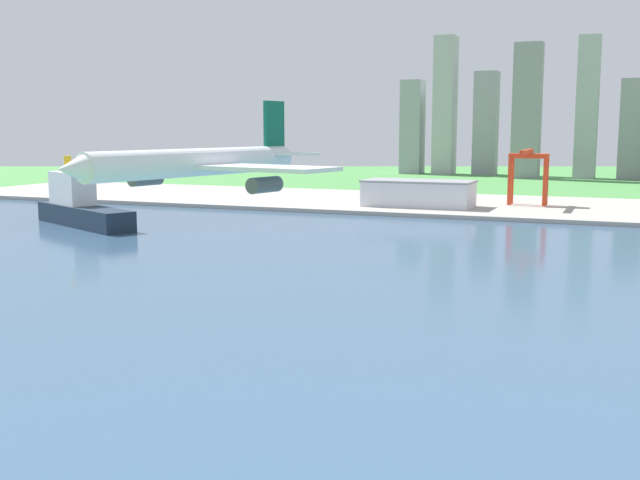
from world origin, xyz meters
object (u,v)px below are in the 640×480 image
(airplane_landing, at_px, (198,163))
(cargo_ship, at_px, (80,206))
(port_crane_red, at_px, (528,165))
(warehouse_main, at_px, (419,193))

(airplane_landing, distance_m, cargo_ship, 312.41)
(airplane_landing, xyz_separation_m, port_crane_red, (-9.48, 396.91, -17.48))
(port_crane_red, bearing_deg, cargo_ship, -140.01)
(cargo_ship, relative_size, warehouse_main, 1.20)
(airplane_landing, height_order, warehouse_main, airplane_landing)
(cargo_ship, xyz_separation_m, port_crane_red, (199.25, 167.11, 17.43))
(port_crane_red, xyz_separation_m, warehouse_main, (-59.57, -31.21, -16.82))
(airplane_landing, relative_size, warehouse_main, 0.60)
(cargo_ship, distance_m, port_crane_red, 260.63)
(cargo_ship, bearing_deg, port_crane_red, 39.99)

